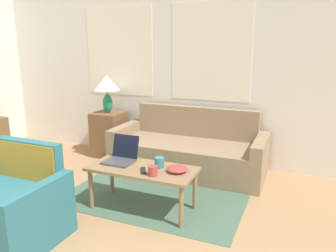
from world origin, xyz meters
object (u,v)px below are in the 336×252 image
object	(u,v)px
couch	(189,152)
table_lamp	(107,86)
coffee_table	(142,172)
tv_remote	(143,171)
cup_navy	(153,171)
snack_bowl	(177,169)
cup_yellow	(159,162)
laptop	(121,156)
armchair	(10,209)

from	to	relation	value
couch	table_lamp	size ratio (longest dim) A/B	3.60
coffee_table	tv_remote	world-z (taller)	tv_remote
cup_navy	snack_bowl	bearing A→B (deg)	45.70
cup_yellow	tv_remote	size ratio (longest dim) A/B	0.69
couch	coffee_table	size ratio (longest dim) A/B	1.84
cup_yellow	laptop	bearing A→B (deg)	178.36
coffee_table	cup_navy	xyz separation A→B (m)	(0.19, -0.15, 0.10)
cup_navy	snack_bowl	size ratio (longest dim) A/B	0.47
armchair	tv_remote	size ratio (longest dim) A/B	5.88
table_lamp	snack_bowl	xyz separation A→B (m)	(1.60, -1.28, -0.59)
armchair	snack_bowl	distance (m)	1.52
armchair	cup_yellow	size ratio (longest dim) A/B	8.49
snack_bowl	cup_navy	bearing A→B (deg)	-134.30
table_lamp	snack_bowl	size ratio (longest dim) A/B	2.71
cup_yellow	tv_remote	distance (m)	0.19
table_lamp	cup_navy	bearing A→B (deg)	-45.69
armchair	table_lamp	xyz separation A→B (m)	(-0.43, 2.22, 0.79)
armchair	coffee_table	world-z (taller)	armchair
table_lamp	coffee_table	size ratio (longest dim) A/B	0.51
coffee_table	cup_yellow	size ratio (longest dim) A/B	10.33
couch	coffee_table	distance (m)	1.22
coffee_table	snack_bowl	world-z (taller)	snack_bowl
table_lamp	snack_bowl	distance (m)	2.14
snack_bowl	laptop	bearing A→B (deg)	175.43
armchair	coffee_table	bearing A→B (deg)	47.94
coffee_table	tv_remote	xyz separation A→B (m)	(0.06, -0.09, 0.06)
table_lamp	cup_yellow	world-z (taller)	table_lamp
laptop	cup_yellow	size ratio (longest dim) A/B	3.00
snack_bowl	cup_yellow	bearing A→B (deg)	169.21
couch	cup_navy	world-z (taller)	couch
laptop	armchair	bearing A→B (deg)	-117.91
couch	coffee_table	xyz separation A→B (m)	(-0.08, -1.21, 0.14)
couch	cup_navy	size ratio (longest dim) A/B	20.89
armchair	cup_yellow	distance (m)	1.39
armchair	cup_navy	size ratio (longest dim) A/B	9.34
armchair	cup_yellow	xyz separation A→B (m)	(0.97, 0.98, 0.23)
couch	cup_yellow	bearing A→B (deg)	-86.16
couch	snack_bowl	bearing A→B (deg)	-76.46
laptop	cup_yellow	world-z (taller)	laptop
cup_navy	cup_yellow	xyz separation A→B (m)	(-0.03, 0.22, 0.00)
table_lamp	laptop	size ratio (longest dim) A/B	1.76
cup_yellow	coffee_table	bearing A→B (deg)	-154.81
table_lamp	cup_yellow	size ratio (longest dim) A/B	5.28
table_lamp	laptop	xyz separation A→B (m)	(0.95, -1.23, -0.56)
couch	cup_yellow	size ratio (longest dim) A/B	18.99
armchair	cup_navy	bearing A→B (deg)	37.09
laptop	couch	bearing A→B (deg)	71.81
couch	snack_bowl	xyz separation A→B (m)	(0.28, -1.18, 0.22)
cup_yellow	tv_remote	xyz separation A→B (m)	(-0.10, -0.16, -0.04)
armchair	cup_yellow	world-z (taller)	armchair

